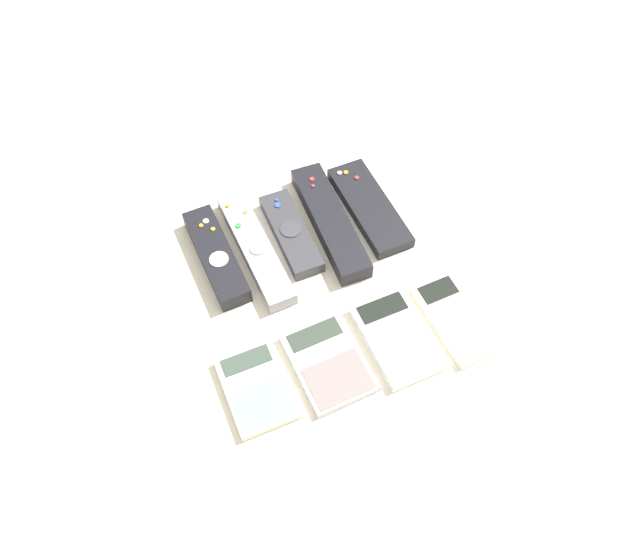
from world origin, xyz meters
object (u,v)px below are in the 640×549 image
(remote_1, at_px, (255,248))
(calculator_1, at_px, (328,362))
(calculator_0, at_px, (257,388))
(calculator_2, at_px, (397,337))
(remote_4, at_px, (369,207))
(remote_0, at_px, (216,256))
(remote_3, at_px, (330,221))
(remote_2, at_px, (291,233))
(calculator_3, at_px, (455,318))

(remote_1, distance_m, calculator_1, 0.21)
(remote_1, height_order, calculator_0, remote_1)
(calculator_2, bearing_deg, remote_4, 73.08)
(remote_0, bearing_deg, remote_4, -2.05)
(calculator_1, bearing_deg, remote_1, 94.83)
(calculator_0, relative_size, calculator_1, 0.89)
(calculator_2, bearing_deg, calculator_0, 177.80)
(remote_0, height_order, calculator_2, remote_0)
(remote_1, xyz_separation_m, remote_3, (0.12, 0.00, 0.00))
(calculator_0, xyz_separation_m, calculator_2, (0.20, -0.00, 0.00))
(remote_0, xyz_separation_m, remote_2, (0.12, 0.00, -0.00))
(remote_1, distance_m, calculator_3, 0.30)
(calculator_1, relative_size, calculator_2, 0.96)
(remote_2, height_order, calculator_0, remote_2)
(remote_3, height_order, calculator_3, remote_3)
(remote_4, relative_size, calculator_0, 1.58)
(calculator_2, xyz_separation_m, calculator_3, (0.09, -0.00, -0.00))
(remote_3, xyz_separation_m, calculator_1, (-0.09, -0.21, -0.01))
(remote_1, xyz_separation_m, calculator_3, (0.21, -0.21, -0.01))
(remote_3, relative_size, remote_4, 1.18)
(remote_1, bearing_deg, remote_4, 0.08)
(remote_0, relative_size, calculator_2, 1.28)
(remote_0, relative_size, remote_3, 0.80)
(remote_2, distance_m, calculator_2, 0.23)
(remote_3, bearing_deg, remote_4, 6.58)
(remote_2, distance_m, remote_3, 0.06)
(remote_4, bearing_deg, remote_2, 179.13)
(remote_0, height_order, calculator_0, remote_0)
(remote_1, distance_m, remote_4, 0.19)
(remote_4, height_order, calculator_3, remote_4)
(remote_0, height_order, remote_4, remote_0)
(remote_0, bearing_deg, calculator_2, -51.99)
(calculator_1, bearing_deg, calculator_3, -4.38)
(calculator_1, bearing_deg, calculator_0, 176.29)
(calculator_2, bearing_deg, remote_0, 129.11)
(calculator_3, bearing_deg, calculator_0, 176.22)
(calculator_3, bearing_deg, remote_3, 111.08)
(remote_3, height_order, remote_4, remote_3)
(remote_0, distance_m, calculator_1, 0.23)
(remote_0, distance_m, remote_3, 0.18)
(calculator_0, bearing_deg, calculator_3, -1.92)
(remote_2, bearing_deg, remote_3, -3.96)
(remote_2, height_order, calculator_2, remote_2)
(remote_0, xyz_separation_m, remote_1, (0.06, -0.01, -0.00))
(remote_4, bearing_deg, calculator_2, -107.20)
(remote_0, bearing_deg, calculator_1, -70.80)
(calculator_3, bearing_deg, remote_2, 122.76)
(calculator_0, height_order, calculator_1, same)
(remote_3, bearing_deg, calculator_2, -86.27)
(remote_2, distance_m, remote_4, 0.13)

